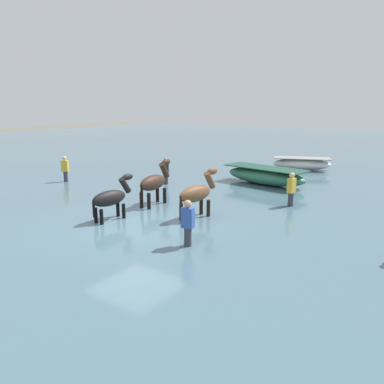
# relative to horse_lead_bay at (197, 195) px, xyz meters

# --- Properties ---
(ground_plane) EXTENTS (120.00, 120.00, 0.00)m
(ground_plane) POSITION_rel_horse_lead_bay_xyz_m (-1.17, -1.68, -1.16)
(ground_plane) COLOR #666051
(water_surface) EXTENTS (90.00, 90.00, 0.37)m
(water_surface) POSITION_rel_horse_lead_bay_xyz_m (-1.17, 8.32, -0.97)
(water_surface) COLOR #476675
(water_surface) RESTS_ON ground
(horse_lead_bay) EXTENTS (0.69, 1.81, 1.96)m
(horse_lead_bay) POSITION_rel_horse_lead_bay_xyz_m (0.00, 0.00, 0.00)
(horse_lead_bay) COLOR brown
(horse_lead_bay) RESTS_ON ground
(horse_trailing_dark_bay) EXTENTS (0.57, 1.85, 2.01)m
(horse_trailing_dark_bay) POSITION_rel_horse_lead_bay_xyz_m (-2.20, 0.46, 0.03)
(horse_trailing_dark_bay) COLOR #382319
(horse_trailing_dark_bay) RESTS_ON ground
(horse_flank_black) EXTENTS (0.56, 1.66, 1.80)m
(horse_flank_black) POSITION_rel_horse_lead_bay_xyz_m (-2.16, -1.75, -0.09)
(horse_flank_black) COLOR black
(horse_flank_black) RESTS_ON ground
(boat_mid_outer) EXTENTS (4.27, 2.00, 0.81)m
(boat_mid_outer) POSITION_rel_horse_lead_bay_xyz_m (-0.30, 6.32, -0.39)
(boat_mid_outer) COLOR #337556
(boat_mid_outer) RESTS_ON water_surface
(boat_near_starboard) EXTENTS (3.49, 2.31, 0.70)m
(boat_near_starboard) POSITION_rel_horse_lead_bay_xyz_m (-0.15, 11.31, -0.44)
(boat_near_starboard) COLOR silver
(boat_near_starboard) RESTS_ON water_surface
(person_spectator_far) EXTENTS (0.35, 0.25, 1.63)m
(person_spectator_far) POSITION_rel_horse_lead_bay_xyz_m (1.20, -2.23, -0.29)
(person_spectator_far) COLOR #383842
(person_spectator_far) RESTS_ON ground
(person_wading_mid) EXTENTS (0.38, 0.33, 1.63)m
(person_wading_mid) POSITION_rel_horse_lead_bay_xyz_m (-8.62, 1.35, -0.29)
(person_wading_mid) COLOR #383842
(person_wading_mid) RESTS_ON ground
(person_onlooker_left) EXTENTS (0.25, 0.35, 1.63)m
(person_onlooker_left) POSITION_rel_horse_lead_bay_xyz_m (2.07, 3.19, -0.29)
(person_onlooker_left) COLOR #383842
(person_onlooker_left) RESTS_ON ground
(person_wading_close) EXTENTS (0.38, 0.35, 1.63)m
(person_wading_close) POSITION_rel_horse_lead_bay_xyz_m (-4.18, 3.66, -0.29)
(person_wading_close) COLOR #383842
(person_wading_close) RESTS_ON ground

